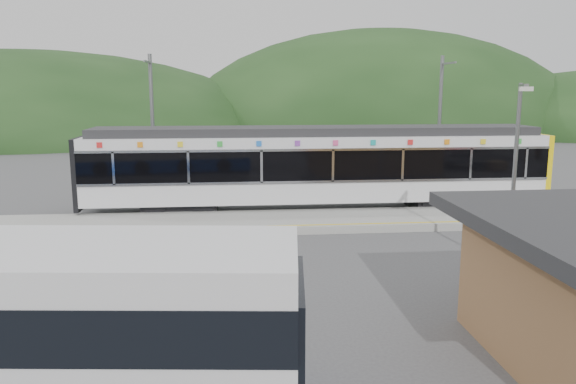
{
  "coord_description": "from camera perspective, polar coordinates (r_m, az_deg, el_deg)",
  "views": [
    {
      "loc": [
        -3.18,
        -18.55,
        5.37
      ],
      "look_at": [
        -1.29,
        1.0,
        1.78
      ],
      "focal_mm": 35.0,
      "sensor_mm": 36.0,
      "label": 1
    }
  ],
  "objects": [
    {
      "name": "hills",
      "position": [
        26.17,
        15.6,
        -1.86
      ],
      "size": [
        146.0,
        149.0,
        26.0
      ],
      "color": "#1E3D19",
      "rests_on": "ground"
    },
    {
      "name": "catenary_mast_west",
      "position": [
        27.43,
        -13.59,
        6.48
      ],
      "size": [
        0.18,
        1.8,
        7.0
      ],
      "color": "slate",
      "rests_on": "ground"
    },
    {
      "name": "lamp_post",
      "position": [
        17.59,
        22.27,
        2.92
      ],
      "size": [
        0.4,
        1.03,
        5.56
      ],
      "rotation": [
        0.0,
        0.0,
        -0.32
      ],
      "color": "slate",
      "rests_on": "ground"
    },
    {
      "name": "yellow_line",
      "position": [
        21.41,
        3.2,
        -3.34
      ],
      "size": [
        26.0,
        0.1,
        0.01
      ],
      "primitive_type": "cube",
      "color": "yellow",
      "rests_on": "platform"
    },
    {
      "name": "catenary_mast_east",
      "position": [
        29.01,
        15.14,
        6.61
      ],
      "size": [
        0.18,
        1.8,
        7.0
      ],
      "color": "slate",
      "rests_on": "ground"
    },
    {
      "name": "train",
      "position": [
        25.04,
        2.9,
        2.77
      ],
      "size": [
        20.44,
        3.01,
        3.74
      ],
      "color": "black",
      "rests_on": "ground"
    },
    {
      "name": "platform",
      "position": [
        22.69,
        2.7,
        -2.95
      ],
      "size": [
        26.0,
        3.2,
        0.3
      ],
      "primitive_type": "cube",
      "color": "#9E9E99",
      "rests_on": "ground"
    },
    {
      "name": "ground",
      "position": [
        19.57,
        4.07,
        -5.59
      ],
      "size": [
        120.0,
        120.0,
        0.0
      ],
      "primitive_type": "plane",
      "color": "#4C4C4F",
      "rests_on": "ground"
    }
  ]
}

